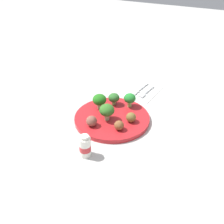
{
  "coord_description": "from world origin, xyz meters",
  "views": [
    {
      "loc": [
        0.76,
        0.35,
        0.59
      ],
      "look_at": [
        0.0,
        0.0,
        0.04
      ],
      "focal_mm": 43.66,
      "sensor_mm": 36.0,
      "label": 1
    }
  ],
  "objects_px": {
    "broccoli_floret_front_right": "(99,100)",
    "broccoli_floret_back_left": "(130,99)",
    "meatball_back_left": "(92,121)",
    "yogurt_bottle": "(85,147)",
    "broccoli_floret_center": "(114,98)",
    "meatball_front_right": "(119,125)",
    "fork": "(146,92)",
    "napkin": "(143,91)",
    "broccoli_floret_back_right": "(107,110)",
    "plate": "(112,118)",
    "knife": "(139,90)",
    "meatball_mid_left": "(131,117)"
  },
  "relations": [
    {
      "from": "broccoli_floret_center",
      "to": "broccoli_floret_back_right",
      "type": "bearing_deg",
      "value": 11.1
    },
    {
      "from": "broccoli_floret_back_right",
      "to": "fork",
      "type": "bearing_deg",
      "value": 167.98
    },
    {
      "from": "broccoli_floret_front_right",
      "to": "broccoli_floret_back_left",
      "type": "distance_m",
      "value": 0.12
    },
    {
      "from": "plate",
      "to": "knife",
      "type": "relative_size",
      "value": 1.92
    },
    {
      "from": "meatball_back_left",
      "to": "fork",
      "type": "bearing_deg",
      "value": 164.68
    },
    {
      "from": "meatball_front_right",
      "to": "knife",
      "type": "height_order",
      "value": "meatball_front_right"
    },
    {
      "from": "meatball_back_left",
      "to": "yogurt_bottle",
      "type": "relative_size",
      "value": 0.5
    },
    {
      "from": "meatball_front_right",
      "to": "knife",
      "type": "xyz_separation_m",
      "value": [
        -0.31,
        -0.04,
        -0.03
      ]
    },
    {
      "from": "broccoli_floret_back_left",
      "to": "napkin",
      "type": "relative_size",
      "value": 0.33
    },
    {
      "from": "broccoli_floret_center",
      "to": "broccoli_floret_back_right",
      "type": "distance_m",
      "value": 0.11
    },
    {
      "from": "plate",
      "to": "broccoli_floret_back_right",
      "type": "relative_size",
      "value": 4.49
    },
    {
      "from": "broccoli_floret_front_right",
      "to": "napkin",
      "type": "xyz_separation_m",
      "value": [
        -0.22,
        0.1,
        -0.05
      ]
    },
    {
      "from": "broccoli_floret_back_right",
      "to": "yogurt_bottle",
      "type": "relative_size",
      "value": 0.81
    },
    {
      "from": "broccoli_floret_back_right",
      "to": "meatball_mid_left",
      "type": "distance_m",
      "value": 0.09
    },
    {
      "from": "broccoli_floret_back_right",
      "to": "meatball_back_left",
      "type": "bearing_deg",
      "value": -29.43
    },
    {
      "from": "broccoli_floret_back_right",
      "to": "meatball_back_left",
      "type": "xyz_separation_m",
      "value": [
        0.06,
        -0.03,
        -0.02
      ]
    },
    {
      "from": "broccoli_floret_back_right",
      "to": "meatball_front_right",
      "type": "bearing_deg",
      "value": 59.99
    },
    {
      "from": "meatball_back_left",
      "to": "broccoli_floret_front_right",
      "type": "bearing_deg",
      "value": -166.59
    },
    {
      "from": "plate",
      "to": "broccoli_floret_back_right",
      "type": "height_order",
      "value": "broccoli_floret_back_right"
    },
    {
      "from": "meatball_mid_left",
      "to": "broccoli_floret_front_right",
      "type": "bearing_deg",
      "value": -102.34
    },
    {
      "from": "meatball_back_left",
      "to": "yogurt_bottle",
      "type": "height_order",
      "value": "yogurt_bottle"
    },
    {
      "from": "broccoli_floret_front_right",
      "to": "meatball_front_right",
      "type": "height_order",
      "value": "broccoli_floret_front_right"
    },
    {
      "from": "napkin",
      "to": "knife",
      "type": "xyz_separation_m",
      "value": [
        0.0,
        -0.02,
        0.0
      ]
    },
    {
      "from": "fork",
      "to": "meatball_back_left",
      "type": "bearing_deg",
      "value": -15.32
    },
    {
      "from": "yogurt_bottle",
      "to": "broccoli_floret_back_left",
      "type": "bearing_deg",
      "value": 174.99
    },
    {
      "from": "meatball_front_right",
      "to": "yogurt_bottle",
      "type": "distance_m",
      "value": 0.16
    },
    {
      "from": "meatball_mid_left",
      "to": "meatball_back_left",
      "type": "distance_m",
      "value": 0.14
    },
    {
      "from": "broccoli_floret_back_right",
      "to": "plate",
      "type": "bearing_deg",
      "value": 159.76
    },
    {
      "from": "yogurt_bottle",
      "to": "meatball_front_right",
      "type": "bearing_deg",
      "value": 161.38
    },
    {
      "from": "broccoli_floret_front_right",
      "to": "meatball_front_right",
      "type": "distance_m",
      "value": 0.16
    },
    {
      "from": "broccoli_floret_front_right",
      "to": "napkin",
      "type": "relative_size",
      "value": 0.35
    },
    {
      "from": "plate",
      "to": "meatball_back_left",
      "type": "bearing_deg",
      "value": -26.82
    },
    {
      "from": "yogurt_bottle",
      "to": "broccoli_floret_back_right",
      "type": "bearing_deg",
      "value": -175.49
    },
    {
      "from": "plate",
      "to": "broccoli_floret_center",
      "type": "bearing_deg",
      "value": -159.94
    },
    {
      "from": "broccoli_floret_front_right",
      "to": "broccoli_floret_back_right",
      "type": "xyz_separation_m",
      "value": [
        0.06,
        0.06,
        0.0
      ]
    },
    {
      "from": "broccoli_floret_front_right",
      "to": "broccoli_floret_back_right",
      "type": "height_order",
      "value": "broccoli_floret_back_right"
    },
    {
      "from": "broccoli_floret_center",
      "to": "meatball_back_left",
      "type": "bearing_deg",
      "value": -4.02
    },
    {
      "from": "broccoli_floret_center",
      "to": "yogurt_bottle",
      "type": "height_order",
      "value": "yogurt_bottle"
    },
    {
      "from": "meatball_mid_left",
      "to": "napkin",
      "type": "xyz_separation_m",
      "value": [
        -0.25,
        -0.04,
        -0.03
      ]
    },
    {
      "from": "plate",
      "to": "fork",
      "type": "xyz_separation_m",
      "value": [
        -0.25,
        0.05,
        -0.0
      ]
    },
    {
      "from": "plate",
      "to": "meatball_front_right",
      "type": "distance_m",
      "value": 0.09
    },
    {
      "from": "knife",
      "to": "yogurt_bottle",
      "type": "relative_size",
      "value": 1.9
    },
    {
      "from": "knife",
      "to": "yogurt_bottle",
      "type": "height_order",
      "value": "yogurt_bottle"
    },
    {
      "from": "broccoli_floret_back_right",
      "to": "meatball_mid_left",
      "type": "xyz_separation_m",
      "value": [
        -0.03,
        0.08,
        -0.02
      ]
    },
    {
      "from": "broccoli_floret_front_right",
      "to": "meatball_mid_left",
      "type": "distance_m",
      "value": 0.15
    },
    {
      "from": "plate",
      "to": "meatball_back_left",
      "type": "distance_m",
      "value": 0.1
    },
    {
      "from": "meatball_front_right",
      "to": "fork",
      "type": "xyz_separation_m",
      "value": [
        -0.31,
        -0.01,
        -0.03
      ]
    },
    {
      "from": "fork",
      "to": "napkin",
      "type": "bearing_deg",
      "value": -120.53
    },
    {
      "from": "meatball_mid_left",
      "to": "knife",
      "type": "distance_m",
      "value": 0.26
    },
    {
      "from": "broccoli_floret_front_right",
      "to": "yogurt_bottle",
      "type": "height_order",
      "value": "yogurt_bottle"
    }
  ]
}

